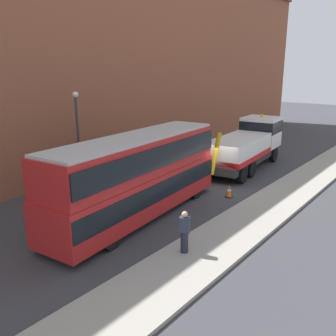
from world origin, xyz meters
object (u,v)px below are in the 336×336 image
Objects in this scene: recovery_tow_truck at (248,144)px; traffic_cone_near_bus at (229,191)px; double_decker_bus at (138,173)px; pedestrian_onlooker at (185,232)px; street_lamp at (78,132)px.

recovery_tow_truck is 6.98m from traffic_cone_near_bus.
recovery_tow_truck is at bearing -5.52° from double_decker_bus.
double_decker_bus reaches higher than pedestrian_onlooker.
recovery_tow_truck is at bearing 18.28° from traffic_cone_near_bus.
pedestrian_onlooker is 10.43m from street_lamp.
traffic_cone_near_bus is at bearing -61.19° from street_lamp.
recovery_tow_truck is 14.21× the size of traffic_cone_near_bus.
recovery_tow_truck is 1.76× the size of street_lamp.
pedestrian_onlooker is at bearing -168.93° from recovery_tow_truck.
pedestrian_onlooker is (-13.53, -4.09, -0.77)m from recovery_tow_truck.
double_decker_bus is (-11.78, -0.05, 0.47)m from recovery_tow_truck.
street_lamp reaches higher than traffic_cone_near_bus.
double_decker_bus is 5.99m from traffic_cone_near_bus.
street_lamp reaches higher than recovery_tow_truck.
traffic_cone_near_bus is at bearing -11.63° from pedestrian_onlooker.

